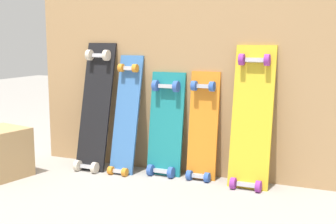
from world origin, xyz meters
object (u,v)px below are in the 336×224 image
skateboard_teal (165,129)px  skateboard_black (95,111)px  skateboard_blue (126,120)px  skateboard_yellow (251,122)px  skateboard_orange (202,131)px

skateboard_teal → skateboard_black: bearing=-173.7°
skateboard_blue → skateboard_yellow: (0.82, 0.02, 0.04)m
skateboard_black → skateboard_yellow: 1.04m
skateboard_orange → skateboard_yellow: skateboard_yellow is taller
skateboard_teal → skateboard_yellow: bearing=-2.2°
skateboard_black → skateboard_orange: size_ratio=1.23×
skateboard_blue → skateboard_yellow: skateboard_yellow is taller
skateboard_blue → skateboard_teal: 0.27m
skateboard_blue → skateboard_orange: size_ratio=1.13×
skateboard_teal → skateboard_orange: 0.25m
skateboard_black → skateboard_teal: skateboard_black is taller
skateboard_teal → skateboard_orange: skateboard_orange is taller
skateboard_teal → skateboard_yellow: skateboard_yellow is taller
skateboard_blue → skateboard_teal: bearing=9.3°
skateboard_blue → skateboard_orange: skateboard_blue is taller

